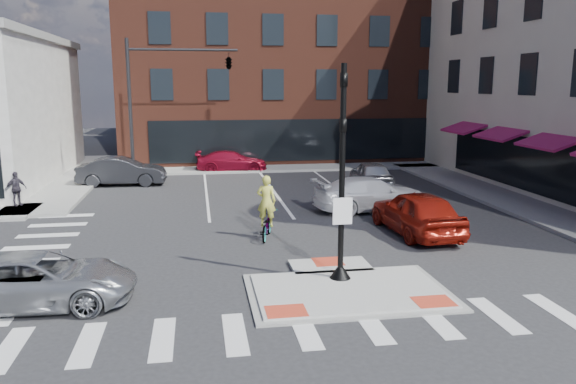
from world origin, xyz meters
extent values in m
plane|color=#28282B|center=(0.00, 0.00, 0.00)|extent=(120.00, 120.00, 0.00)
cube|color=gray|center=(0.00, -0.50, 0.03)|extent=(5.40, 3.60, 0.06)
cube|color=#A8A8A3|center=(0.00, -0.50, 0.06)|extent=(5.00, 3.20, 0.12)
cube|color=#A8A8A3|center=(0.00, 1.60, 0.06)|extent=(2.40, 1.40, 0.12)
cube|color=red|center=(-1.90, -1.70, 0.12)|extent=(1.00, 0.80, 0.01)
cube|color=red|center=(1.90, -1.70, 0.12)|extent=(1.00, 0.80, 0.01)
cube|color=red|center=(0.00, 1.90, 0.12)|extent=(0.90, 0.90, 0.01)
cube|color=gray|center=(-11.00, 20.00, 0.07)|extent=(3.00, 20.00, 0.15)
cube|color=gray|center=(10.80, 10.00, 0.07)|extent=(3.00, 24.00, 0.15)
cube|color=gray|center=(3.00, 22.00, 0.07)|extent=(26.00, 3.00, 0.15)
cube|color=#56271B|center=(3.00, 32.00, 7.50)|extent=(24.00, 18.00, 15.00)
cube|color=black|center=(3.00, 23.00, 1.80)|extent=(20.00, 0.12, 2.80)
cube|color=black|center=(12.00, 10.00, 1.70)|extent=(0.12, 16.00, 2.60)
cube|color=#AD175B|center=(11.30, 10.00, 3.05)|extent=(1.46, 3.00, 0.58)
cube|color=#AD175B|center=(11.30, 16.00, 3.05)|extent=(1.46, 3.00, 0.58)
cube|color=slate|center=(-4.00, 52.00, 5.00)|extent=(10.00, 12.00, 10.00)
cube|color=brown|center=(9.00, 54.00, 6.00)|extent=(12.00, 12.00, 12.00)
cone|color=black|center=(0.00, 0.40, 0.34)|extent=(0.60, 0.60, 0.45)
cylinder|color=black|center=(0.00, 0.40, 3.20)|extent=(0.16, 0.16, 5.80)
cube|color=white|center=(0.00, 0.28, 2.10)|extent=(0.55, 0.04, 0.75)
imported|color=black|center=(0.00, 0.40, 5.30)|extent=(0.18, 0.22, 1.10)
imported|color=black|center=(0.00, 0.40, 4.10)|extent=(0.18, 0.22, 1.10)
cylinder|color=black|center=(-7.50, 18.00, 4.00)|extent=(0.20, 0.20, 8.00)
cylinder|color=black|center=(-4.50, 18.00, 7.40)|extent=(6.00, 0.14, 0.14)
imported|color=black|center=(-2.00, 18.00, 6.80)|extent=(0.48, 2.24, 0.90)
imported|color=#ABAEB2|center=(-8.00, -0.03, 0.68)|extent=(4.94, 2.40, 1.35)
imported|color=maroon|center=(4.12, 5.00, 0.84)|extent=(2.32, 5.05, 1.68)
imported|color=white|center=(3.65, 9.12, 0.75)|extent=(5.39, 2.80, 1.49)
imported|color=#232428|center=(-8.06, 17.45, 0.78)|extent=(4.83, 1.88, 1.57)
imported|color=#A0A1A7|center=(5.34, 14.42, 0.74)|extent=(2.10, 4.48, 1.48)
imported|color=maroon|center=(-1.74, 21.50, 0.66)|extent=(4.66, 2.17, 1.32)
imported|color=#3F3F44|center=(-1.50, 5.30, 0.49)|extent=(1.12, 1.98, 0.98)
imported|color=#D1D24A|center=(-1.50, 5.30, 1.39)|extent=(0.78, 0.61, 1.88)
imported|color=#35303B|center=(-12.00, 12.00, 0.92)|extent=(0.96, 0.82, 1.54)
camera|label=1|loc=(-3.93, -14.39, 5.56)|focal=35.00mm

